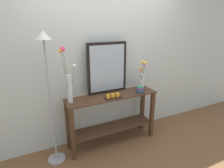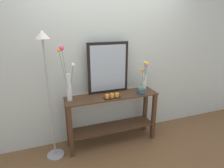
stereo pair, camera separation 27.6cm
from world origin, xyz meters
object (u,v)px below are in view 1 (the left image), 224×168
tall_vase_left (69,83)px  candle_tray (113,96)px  console_table (112,113)px  book_stack (140,90)px  vase_right (142,77)px  mirror_leaning (107,68)px  floor_lamp (48,79)px

tall_vase_left → candle_tray: tall_vase_left is taller
console_table → book_stack: size_ratio=10.47×
vase_right → mirror_leaning: bearing=169.9°
tall_vase_left → candle_tray: (0.59, -0.11, -0.25)m
tall_vase_left → candle_tray: size_ratio=3.12×
floor_lamp → candle_tray: bearing=-4.0°
floor_lamp → book_stack: bearing=-1.8°
vase_right → book_stack: (-0.12, -0.13, -0.15)m
mirror_leaning → vase_right: bearing=-10.1°
mirror_leaning → book_stack: bearing=-26.9°
console_table → mirror_leaning: bearing=93.5°
tall_vase_left → candle_tray: bearing=-11.1°
mirror_leaning → candle_tray: (-0.03, -0.25, -0.36)m
console_table → mirror_leaning: 0.70m
console_table → floor_lamp: floor_lamp is taller
book_stack → floor_lamp: size_ratio=0.08×
vase_right → console_table: bearing=-175.6°
mirror_leaning → vase_right: mirror_leaning is taller
tall_vase_left → floor_lamp: size_ratio=0.43×
vase_right → floor_lamp: (-1.44, -0.09, 0.19)m
candle_tray → book_stack: 0.48m
mirror_leaning → tall_vase_left: (-0.61, -0.13, -0.10)m
console_table → vase_right: size_ratio=3.00×
tall_vase_left → mirror_leaning: bearing=12.0°
mirror_leaning → floor_lamp: 0.90m
mirror_leaning → floor_lamp: bearing=-168.0°
console_table → candle_tray: candle_tray is taller
mirror_leaning → book_stack: size_ratio=5.76×
tall_vase_left → book_stack: (1.06, -0.10, -0.23)m
vase_right → floor_lamp: bearing=-176.6°
mirror_leaning → vase_right: 0.60m
console_table → candle_tray: size_ratio=5.73×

